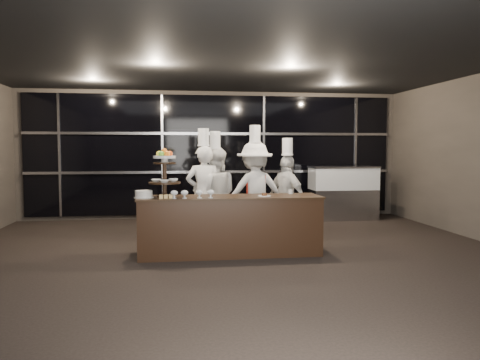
{
  "coord_description": "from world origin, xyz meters",
  "views": [
    {
      "loc": [
        -0.9,
        -6.12,
        1.68
      ],
      "look_at": [
        0.13,
        1.36,
        1.15
      ],
      "focal_mm": 35.0,
      "sensor_mm": 36.0,
      "label": 1
    }
  ],
  "objects": [
    {
      "name": "compotes",
      "position": [
        -0.66,
        0.84,
        1.0
      ],
      "size": [
        0.65,
        0.11,
        0.12
      ],
      "color": "silver",
      "rests_on": "buffet_counter"
    },
    {
      "name": "chef_d",
      "position": [
        1.07,
        1.97,
        0.79
      ],
      "size": [
        0.77,
        0.97,
        1.84
      ],
      "color": "white",
      "rests_on": "ground"
    },
    {
      "name": "layer_cake",
      "position": [
        -1.38,
        1.01,
        0.97
      ],
      "size": [
        0.3,
        0.3,
        0.11
      ],
      "color": "white",
      "rests_on": "buffet_counter"
    },
    {
      "name": "chef_b",
      "position": [
        -0.2,
        2.2,
        0.85
      ],
      "size": [
        0.85,
        0.68,
        1.96
      ],
      "color": "white",
      "rests_on": "ground"
    },
    {
      "name": "display_stand",
      "position": [
        -1.07,
        1.06,
        1.34
      ],
      "size": [
        0.48,
        0.48,
        0.74
      ],
      "color": "black",
      "rests_on": "buffet_counter"
    },
    {
      "name": "room",
      "position": [
        0.0,
        0.0,
        1.5
      ],
      "size": [
        10.0,
        10.0,
        10.0
      ],
      "color": "black",
      "rests_on": "ground"
    },
    {
      "name": "chef_c",
      "position": [
        0.49,
        2.03,
        0.89
      ],
      "size": [
        1.23,
        0.82,
        2.07
      ],
      "color": "silver",
      "rests_on": "ground"
    },
    {
      "name": "display_case",
      "position": [
        2.97,
        4.3,
        0.69
      ],
      "size": [
        1.54,
        0.67,
        1.24
      ],
      "color": "#A5A5AA",
      "rests_on": "ground"
    },
    {
      "name": "small_plate",
      "position": [
        0.46,
        0.96,
        0.94
      ],
      "size": [
        0.2,
        0.2,
        0.05
      ],
      "color": "white",
      "rests_on": "buffet_counter"
    },
    {
      "name": "chef_cup",
      "position": [
        0.96,
        1.31,
        0.96
      ],
      "size": [
        0.08,
        0.08,
        0.07
      ],
      "primitive_type": "cylinder",
      "color": "white",
      "rests_on": "buffet_counter"
    },
    {
      "name": "buffet_counter",
      "position": [
        -0.07,
        1.06,
        0.47
      ],
      "size": [
        2.84,
        0.74,
        0.92
      ],
      "color": "black",
      "rests_on": "ground"
    },
    {
      "name": "chef_a",
      "position": [
        -0.41,
        2.07,
        0.88
      ],
      "size": [
        0.64,
        0.43,
        2.01
      ],
      "color": "white",
      "rests_on": "ground"
    },
    {
      "name": "pastry_squares",
      "position": [
        -1.05,
        0.89,
        0.95
      ],
      "size": [
        0.2,
        0.12,
        0.05
      ],
      "color": "#FFD47C",
      "rests_on": "buffet_counter"
    },
    {
      "name": "window_wall",
      "position": [
        0.0,
        4.94,
        1.5
      ],
      "size": [
        8.6,
        0.1,
        2.8
      ],
      "color": "black",
      "rests_on": "ground"
    }
  ]
}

